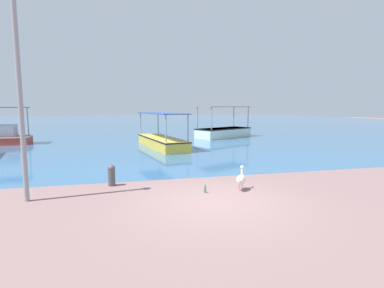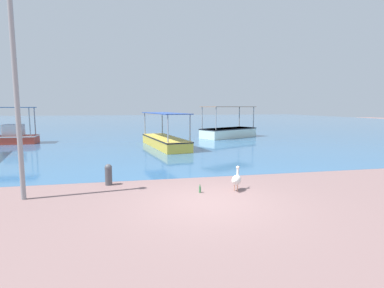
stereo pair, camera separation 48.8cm
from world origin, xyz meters
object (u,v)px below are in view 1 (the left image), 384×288
object	(u,v)px
glass_bottle	(205,189)
fishing_boat_near_left	(162,140)
fishing_boat_near_right	(223,131)
lamp_post	(18,74)
pelican	(241,179)
mooring_bollard	(112,174)

from	to	relation	value
glass_bottle	fishing_boat_near_left	bearing A→B (deg)	89.22
fishing_boat_near_right	lamp_post	distance (m)	20.12
pelican	glass_bottle	world-z (taller)	pelican
fishing_boat_near_right	fishing_boat_near_left	bearing A→B (deg)	-140.14
pelican	mooring_bollard	size ratio (longest dim) A/B	1.07
fishing_boat_near_left	pelican	xyz separation A→B (m)	(1.07, -11.16, -0.12)
fishing_boat_near_right	glass_bottle	bearing A→B (deg)	-111.51
fishing_boat_near_right	fishing_boat_near_left	size ratio (longest dim) A/B	0.83
mooring_bollard	glass_bottle	world-z (taller)	mooring_bollard
lamp_post	fishing_boat_near_left	bearing A→B (deg)	63.17
fishing_boat_near_left	fishing_boat_near_right	bearing A→B (deg)	39.86
lamp_post	mooring_bollard	bearing A→B (deg)	26.70
fishing_boat_near_left	lamp_post	xyz separation A→B (m)	(-5.44, -10.76, 3.13)
pelican	fishing_boat_near_left	bearing A→B (deg)	95.46
fishing_boat_near_left	pelican	bearing A→B (deg)	-84.54
fishing_boat_near_left	pelican	distance (m)	11.21
fishing_boat_near_right	mooring_bollard	distance (m)	17.57
pelican	lamp_post	world-z (taller)	lamp_post
pelican	glass_bottle	xyz separation A→B (m)	(-1.22, 0.01, -0.27)
fishing_boat_near_left	glass_bottle	distance (m)	11.15
fishing_boat_near_left	lamp_post	world-z (taller)	lamp_post
fishing_boat_near_right	pelican	xyz separation A→B (m)	(-5.25, -16.44, -0.20)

